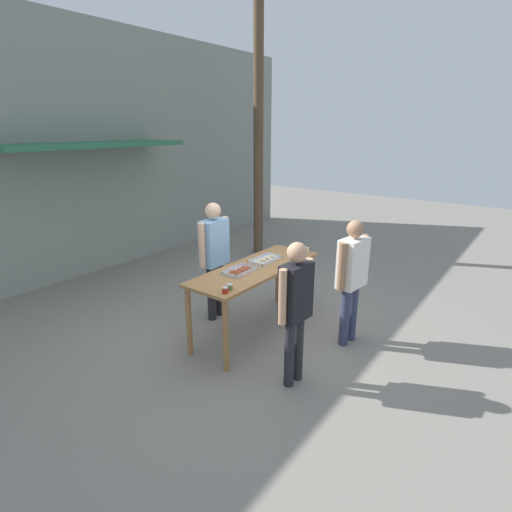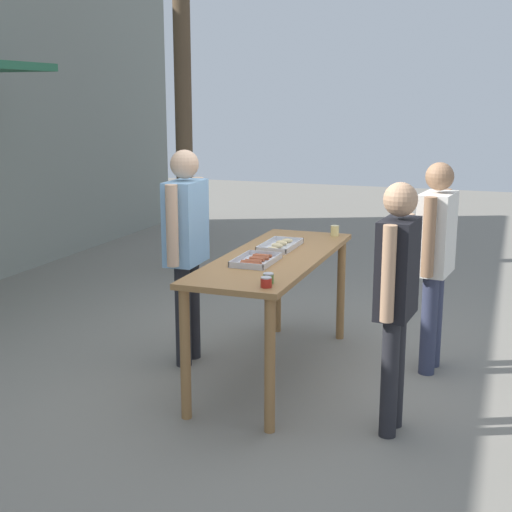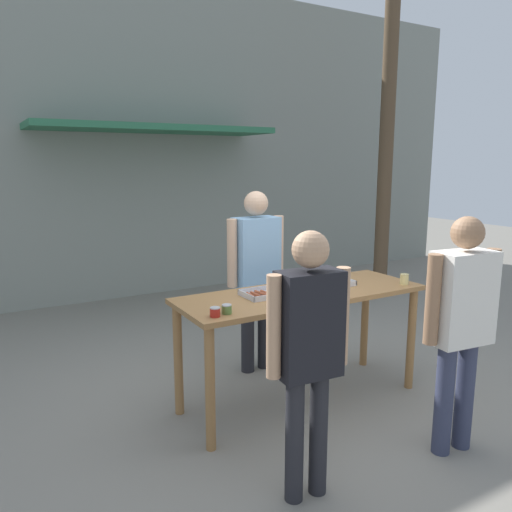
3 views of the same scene
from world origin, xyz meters
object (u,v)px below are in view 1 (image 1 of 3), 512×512
food_tray_buns (265,260)px  utility_pole (258,108)px  condiment_jar_mustard (225,290)px  person_customer_holding_hotdog (296,302)px  food_tray_sausages (240,271)px  beer_cup (306,251)px  person_server_behind_table (214,251)px  person_customer_with_cup (352,272)px  condiment_jar_ketchup (230,287)px

food_tray_buns → utility_pole: 4.02m
condiment_jar_mustard → person_customer_holding_hotdog: size_ratio=0.04×
food_tray_sausages → food_tray_buns: (0.56, -0.00, 0.00)m
beer_cup → person_customer_holding_hotdog: size_ratio=0.06×
food_tray_sausages → person_server_behind_table: 0.74m
person_customer_holding_hotdog → food_tray_sausages: bearing=-105.6°
food_tray_buns → person_customer_with_cup: (0.20, -1.18, 0.02)m
utility_pole → person_customer_with_cup: bearing=-127.1°
utility_pole → person_customer_holding_hotdog: bearing=-138.9°
food_tray_sausages → condiment_jar_ketchup: (-0.51, -0.27, 0.02)m
utility_pole → food_tray_buns: bearing=-141.9°
food_tray_sausages → person_customer_holding_hotdog: person_customer_holding_hotdog is taller
person_customer_with_cup → utility_pole: size_ratio=0.27×
person_customer_holding_hotdog → beer_cup: bearing=-148.9°
beer_cup → person_customer_holding_hotdog: person_customer_holding_hotdog is taller
food_tray_buns → condiment_jar_ketchup: condiment_jar_ketchup is taller
food_tray_buns → utility_pole: size_ratio=0.08×
beer_cup → person_server_behind_table: (-0.90, 0.97, 0.04)m
utility_pole → beer_cup: bearing=-130.9°
food_tray_buns → person_server_behind_table: person_server_behind_table is taller
food_tray_buns → condiment_jar_mustard: size_ratio=6.66×
condiment_jar_mustard → person_customer_holding_hotdog: 0.81m
person_customer_with_cup → condiment_jar_mustard: bearing=-26.3°
person_customer_with_cup → person_server_behind_table: bearing=-68.7°
condiment_jar_mustard → condiment_jar_ketchup: bearing=11.3°
person_customer_holding_hotdog → person_server_behind_table: bearing=-106.3°
food_tray_buns → condiment_jar_mustard: bearing=-166.1°
food_tray_sausages → beer_cup: bearing=-13.9°
condiment_jar_mustard → person_server_behind_table: person_server_behind_table is taller
beer_cup → person_customer_with_cup: person_customer_with_cup is taller
person_server_behind_table → person_customer_with_cup: (0.49, -1.86, -0.05)m
person_server_behind_table → person_customer_holding_hotdog: bearing=-113.1°
food_tray_buns → beer_cup: 0.68m
food_tray_sausages → utility_pole: utility_pole is taller
person_server_behind_table → condiment_jar_ketchup: bearing=-131.6°
condiment_jar_mustard → utility_pole: (3.87, 2.41, 2.09)m
condiment_jar_ketchup → utility_pole: (3.77, 2.39, 2.09)m
condiment_jar_mustard → utility_pole: 5.01m
person_customer_holding_hotdog → utility_pole: bearing=-134.1°
person_server_behind_table → beer_cup: bearing=-49.3°
food_tray_buns → condiment_jar_mustard: 1.21m
condiment_jar_mustard → person_server_behind_table: (0.89, 0.97, 0.05)m
food_tray_buns → person_customer_with_cup: 1.19m
food_tray_buns → condiment_jar_ketchup: bearing=-165.8°
person_customer_holding_hotdog → condiment_jar_mustard: bearing=-70.0°
food_tray_sausages → food_tray_buns: bearing=-0.0°
food_tray_buns → food_tray_sausages: bearing=180.0°
beer_cup → person_customer_with_cup: bearing=-114.9°
condiment_jar_ketchup → person_server_behind_table: (0.79, 0.95, 0.05)m
person_customer_with_cup → person_customer_holding_hotdog: bearing=1.2°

